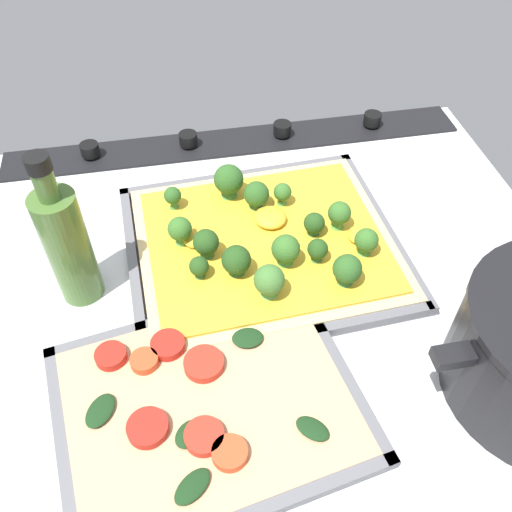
# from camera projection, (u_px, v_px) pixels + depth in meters

# --- Properties ---
(ground_plane) EXTENTS (0.74, 0.66, 0.03)m
(ground_plane) POSITION_uv_depth(u_px,v_px,m) (275.00, 293.00, 0.67)
(ground_plane) COLOR silver
(stove_control_panel) EXTENTS (0.71, 0.07, 0.03)m
(stove_control_panel) POSITION_uv_depth(u_px,v_px,m) (236.00, 140.00, 0.85)
(stove_control_panel) COLOR black
(stove_control_panel) RESTS_ON ground_plane
(baking_tray_front) EXTENTS (0.35, 0.31, 0.01)m
(baking_tray_front) POSITION_uv_depth(u_px,v_px,m) (263.00, 247.00, 0.69)
(baking_tray_front) COLOR slate
(baking_tray_front) RESTS_ON ground_plane
(broccoli_pizza) EXTENTS (0.33, 0.29, 0.06)m
(broccoli_pizza) POSITION_uv_depth(u_px,v_px,m) (264.00, 239.00, 0.68)
(broccoli_pizza) COLOR #D3B77F
(broccoli_pizza) RESTS_ON baking_tray_front
(baking_tray_back) EXTENTS (0.33, 0.28, 0.01)m
(baking_tray_back) POSITION_uv_depth(u_px,v_px,m) (209.00, 406.00, 0.55)
(baking_tray_back) COLOR slate
(baking_tray_back) RESTS_ON ground_plane
(veggie_pizza_back) EXTENTS (0.30, 0.26, 0.02)m
(veggie_pizza_back) POSITION_uv_depth(u_px,v_px,m) (203.00, 402.00, 0.54)
(veggie_pizza_back) COLOR tan
(veggie_pizza_back) RESTS_ON baking_tray_back
(oil_bottle) EXTENTS (0.05, 0.05, 0.20)m
(oil_bottle) POSITION_uv_depth(u_px,v_px,m) (67.00, 244.00, 0.59)
(oil_bottle) COLOR #476B2D
(oil_bottle) RESTS_ON ground_plane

